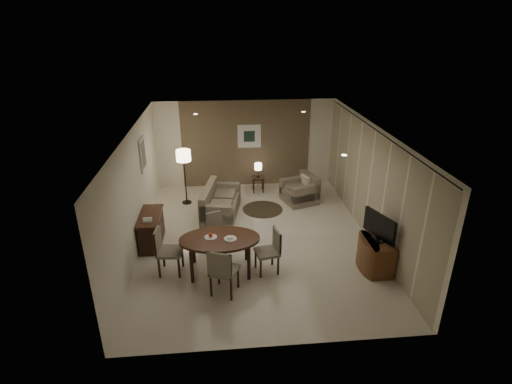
{
  "coord_description": "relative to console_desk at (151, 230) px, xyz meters",
  "views": [
    {
      "loc": [
        -0.81,
        -8.43,
        4.94
      ],
      "look_at": [
        0.0,
        0.2,
        1.15
      ],
      "focal_mm": 28.0,
      "sensor_mm": 36.0,
      "label": 1
    }
  ],
  "objects": [
    {
      "name": "round_rug",
      "position": [
        2.81,
        1.58,
        -0.37
      ],
      "size": [
        1.12,
        1.12,
        0.01
      ],
      "primitive_type": "cylinder",
      "color": "#463F27",
      "rests_on": "floor"
    },
    {
      "name": "console_desk",
      "position": [
        0.0,
        0.0,
        0.0
      ],
      "size": [
        0.48,
        1.2,
        0.75
      ],
      "primitive_type": null,
      "color": "#482217",
      "rests_on": "floor"
    },
    {
      "name": "taupe_accent",
      "position": [
        2.49,
        3.48,
        0.98
      ],
      "size": [
        3.96,
        0.03,
        2.7
      ],
      "primitive_type": "cube",
      "color": "brown",
      "rests_on": "wall_back"
    },
    {
      "name": "flat_tv",
      "position": [
        4.87,
        -1.5,
        0.65
      ],
      "size": [
        0.36,
        0.85,
        0.6
      ],
      "primitive_type": null,
      "rotation": [
        0.0,
        0.0,
        0.35
      ],
      "color": "black",
      "rests_on": "tv_cabinet"
    },
    {
      "name": "curtain_wall",
      "position": [
        5.17,
        0.0,
        0.95
      ],
      "size": [
        0.08,
        6.7,
        2.58
      ],
      "primitive_type": null,
      "color": "#BFB295",
      "rests_on": "wall_right"
    },
    {
      "name": "chair_right",
      "position": [
        2.57,
        -1.37,
        0.1
      ],
      "size": [
        0.54,
        0.54,
        0.95
      ],
      "primitive_type": null,
      "rotation": [
        0.0,
        0.0,
        -1.38
      ],
      "color": "gray",
      "rests_on": "floor"
    },
    {
      "name": "chair_near",
      "position": [
        1.67,
        -1.99,
        0.14
      ],
      "size": [
        0.64,
        0.64,
        1.02
      ],
      "primitive_type": null,
      "rotation": [
        0.0,
        0.0,
        2.77
      ],
      "color": "gray",
      "rests_on": "floor"
    },
    {
      "name": "curtain_rod",
      "position": [
        5.17,
        0.0,
        2.27
      ],
      "size": [
        0.03,
        6.8,
        0.03
      ],
      "primitive_type": "cylinder",
      "rotation": [
        1.57,
        0.0,
        0.0
      ],
      "color": "black",
      "rests_on": "wall_right"
    },
    {
      "name": "chair_left",
      "position": [
        0.56,
        -1.22,
        0.13
      ],
      "size": [
        0.54,
        0.54,
        1.02
      ],
      "primitive_type": null,
      "rotation": [
        0.0,
        0.0,
        1.47
      ],
      "color": "gray",
      "rests_on": "floor"
    },
    {
      "name": "armchair",
      "position": [
        3.92,
        2.0,
        0.03
      ],
      "size": [
        1.1,
        1.13,
        0.81
      ],
      "primitive_type": null,
      "rotation": [
        0.0,
        0.0,
        -1.25
      ],
      "color": "gray",
      "rests_on": "floor"
    },
    {
      "name": "telephone",
      "position": [
        0.0,
        -0.3,
        0.43
      ],
      "size": [
        0.2,
        0.14,
        0.09
      ],
      "primitive_type": null,
      "color": "white",
      "rests_on": "console_desk"
    },
    {
      "name": "art_back_canvas",
      "position": [
        2.59,
        3.44,
        1.23
      ],
      "size": [
        0.34,
        0.01,
        0.34
      ],
      "primitive_type": "cube",
      "color": "#1A2F24",
      "rests_on": "wall_back"
    },
    {
      "name": "plate_b",
      "position": [
        1.82,
        -1.31,
        0.42
      ],
      "size": [
        0.26,
        0.26,
        0.02
      ],
      "primitive_type": "cylinder",
      "color": "white",
      "rests_on": "dining_table"
    },
    {
      "name": "napkin",
      "position": [
        1.82,
        -1.31,
        0.44
      ],
      "size": [
        0.12,
        0.08,
        0.03
      ],
      "primitive_type": "cube",
      "color": "white",
      "rests_on": "plate_b"
    },
    {
      "name": "art_back_frame",
      "position": [
        2.59,
        3.46,
        1.23
      ],
      "size": [
        0.72,
        0.03,
        0.72
      ],
      "primitive_type": "cube",
      "color": "silver",
      "rests_on": "wall_back"
    },
    {
      "name": "plate_a",
      "position": [
        1.42,
        -1.21,
        0.42
      ],
      "size": [
        0.26,
        0.26,
        0.02
      ],
      "primitive_type": "cylinder",
      "color": "white",
      "rests_on": "dining_table"
    },
    {
      "name": "floor_lamp",
      "position": [
        0.66,
        2.23,
        0.42
      ],
      "size": [
        0.4,
        0.4,
        1.6
      ],
      "primitive_type": null,
      "color": "#FFE5B7",
      "rests_on": "floor"
    },
    {
      "name": "chair_far",
      "position": [
        1.55,
        -0.42,
        0.07
      ],
      "size": [
        0.55,
        0.55,
        0.88
      ],
      "primitive_type": null,
      "rotation": [
        0.0,
        0.0,
        0.37
      ],
      "color": "gray",
      "rests_on": "floor"
    },
    {
      "name": "downlight_nr",
      "position": [
        3.89,
        -1.8,
        2.31
      ],
      "size": [
        0.1,
        0.1,
        0.01
      ],
      "primitive_type": "cylinder",
      "color": "white",
      "rests_on": "ceiling"
    },
    {
      "name": "art_left_canvas",
      "position": [
        -0.21,
        1.2,
        1.48
      ],
      "size": [
        0.01,
        0.46,
        0.64
      ],
      "primitive_type": "cube",
      "color": "gray",
      "rests_on": "wall_left"
    },
    {
      "name": "dining_table",
      "position": [
        1.6,
        -1.26,
        0.02
      ],
      "size": [
        1.67,
        1.04,
        0.78
      ],
      "primitive_type": null,
      "color": "#482217",
      "rests_on": "floor"
    },
    {
      "name": "room_shell",
      "position": [
        2.49,
        0.4,
        0.98
      ],
      "size": [
        5.5,
        7.0,
        2.7
      ],
      "color": "beige",
      "rests_on": "ground"
    },
    {
      "name": "downlight_fl",
      "position": [
        1.09,
        1.8,
        2.31
      ],
      "size": [
        0.1,
        0.1,
        0.01
      ],
      "primitive_type": "cylinder",
      "color": "white",
      "rests_on": "ceiling"
    },
    {
      "name": "downlight_nl",
      "position": [
        1.09,
        -1.8,
        2.31
      ],
      "size": [
        0.1,
        0.1,
        0.01
      ],
      "primitive_type": "cylinder",
      "color": "white",
      "rests_on": "ceiling"
    },
    {
      "name": "side_table",
      "position": [
        2.81,
        2.88,
        -0.14
      ],
      "size": [
        0.36,
        0.36,
        0.46
      ],
      "primitive_type": null,
      "color": "black",
      "rests_on": "floor"
    },
    {
      "name": "tv_cabinet",
      "position": [
        4.89,
        -1.5,
        -0.03
      ],
      "size": [
        0.48,
        0.9,
        0.7
      ],
      "primitive_type": null,
      "color": "brown",
      "rests_on": "floor"
    },
    {
      "name": "sofa",
      "position": [
        1.65,
        1.39,
        0.03
      ],
      "size": [
        1.83,
        1.15,
        0.8
      ],
      "primitive_type": null,
      "rotation": [
        0.0,
        0.0,
        1.39
      ],
      "color": "gray",
      "rests_on": "floor"
    },
    {
      "name": "downlight_fr",
      "position": [
        3.89,
        1.8,
        2.31
      ],
      "size": [
        0.1,
        0.1,
        0.01
      ],
      "primitive_type": "cylinder",
      "color": "white",
      "rests_on": "ceiling"
    },
    {
      "name": "art_left_frame",
      "position": [
        -0.23,
        1.2,
        1.48
      ],
      "size": [
        0.03,
        0.6,
        0.8
      ],
      "primitive_type": "cube",
      "color": "silver",
      "rests_on": "wall_left"
    },
    {
      "name": "table_lamp",
      "position": [
        2.81,
        2.88,
        0.34
      ],
      "size": [
        0.22,
        0.22,
        0.5
      ],
      "primitive_type": null,
      "color": "#FFEAC1",
      "rests_on": "side_table"
    },
    {
      "name": "fruit_apple",
      "position": [
        1.42,
        -1.21,
        0.47
      ],
      "size": [
        0.09,
        0.09,
        0.09
      ],
      "primitive_type": "sphere",
      "color": "red",
      "rests_on": "plate_a"
    }
  ]
}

